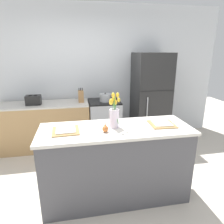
# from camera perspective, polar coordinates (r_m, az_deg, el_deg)

# --- Properties ---
(ground_plane) EXTENTS (10.00, 10.00, 0.00)m
(ground_plane) POSITION_cam_1_polar(r_m,az_deg,el_deg) (2.85, 1.00, -22.56)
(ground_plane) COLOR beige
(back_wall) EXTENTS (5.20, 0.08, 2.70)m
(back_wall) POSITION_cam_1_polar(r_m,az_deg,el_deg) (4.20, -4.49, 10.63)
(back_wall) COLOR silver
(back_wall) RESTS_ON ground_plane
(kitchen_island) EXTENTS (1.80, 0.66, 0.95)m
(kitchen_island) POSITION_cam_1_polar(r_m,az_deg,el_deg) (2.58, 1.06, -14.38)
(kitchen_island) COLOR #4C4C51
(kitchen_island) RESTS_ON ground_plane
(back_counter) EXTENTS (1.68, 0.60, 0.88)m
(back_counter) POSITION_cam_1_polar(r_m,az_deg,el_deg) (4.04, -18.67, -3.79)
(back_counter) COLOR tan
(back_counter) RESTS_ON ground_plane
(stove_range) EXTENTS (0.60, 0.61, 0.88)m
(stove_range) POSITION_cam_1_polar(r_m,az_deg,el_deg) (4.03, -2.15, -2.90)
(stove_range) COLOR #B2B5B7
(stove_range) RESTS_ON ground_plane
(refrigerator) EXTENTS (0.68, 0.67, 1.79)m
(refrigerator) POSITION_cam_1_polar(r_m,az_deg,el_deg) (4.14, 10.91, 3.88)
(refrigerator) COLOR black
(refrigerator) RESTS_ON ground_plane
(flower_vase) EXTENTS (0.12, 0.14, 0.43)m
(flower_vase) POSITION_cam_1_polar(r_m,az_deg,el_deg) (2.33, 0.63, -0.75)
(flower_vase) COLOR silver
(flower_vase) RESTS_ON kitchen_island
(pear_figurine) EXTENTS (0.07, 0.07, 0.11)m
(pear_figurine) POSITION_cam_1_polar(r_m,az_deg,el_deg) (2.23, -1.93, -4.71)
(pear_figurine) COLOR #C66B33
(pear_figurine) RESTS_ON kitchen_island
(plate_setting_left) EXTENTS (0.31, 0.31, 0.02)m
(plate_setting_left) POSITION_cam_1_polar(r_m,az_deg,el_deg) (2.32, -13.07, -5.14)
(plate_setting_left) COLOR olive
(plate_setting_left) RESTS_ON kitchen_island
(plate_setting_right) EXTENTS (0.31, 0.31, 0.02)m
(plate_setting_right) POSITION_cam_1_polar(r_m,az_deg,el_deg) (2.54, 14.04, -3.28)
(plate_setting_right) COLOR olive
(plate_setting_right) RESTS_ON kitchen_island
(toaster) EXTENTS (0.28, 0.18, 0.17)m
(toaster) POSITION_cam_1_polar(r_m,az_deg,el_deg) (3.88, -21.52, 3.21)
(toaster) COLOR black
(toaster) RESTS_ON back_counter
(cooking_pot) EXTENTS (0.22, 0.22, 0.17)m
(cooking_pot) POSITION_cam_1_polar(r_m,az_deg,el_deg) (3.85, -1.92, 4.12)
(cooking_pot) COLOR #B2B5B7
(cooking_pot) RESTS_ON stove_range
(knife_block) EXTENTS (0.10, 0.14, 0.27)m
(knife_block) POSITION_cam_1_polar(r_m,az_deg,el_deg) (3.84, -8.86, 4.47)
(knife_block) COLOR #A37547
(knife_block) RESTS_ON back_counter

